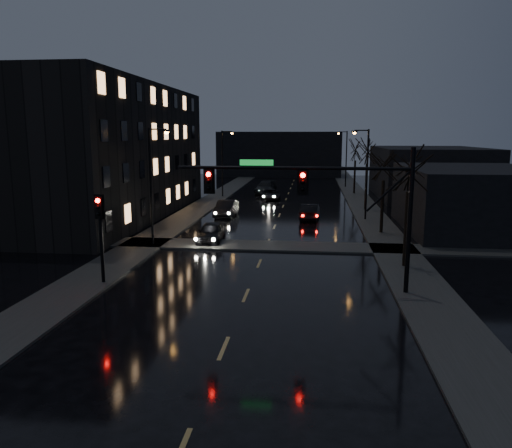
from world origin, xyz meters
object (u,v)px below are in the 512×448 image
(oncoming_car_c, at_px, (270,194))
(oncoming_car_d, at_px, (266,187))
(oncoming_car_a, at_px, (211,232))
(lead_car, at_px, (310,212))
(oncoming_car_b, at_px, (226,209))

(oncoming_car_c, relative_size, oncoming_car_d, 0.84)
(oncoming_car_a, distance_m, oncoming_car_d, 30.00)
(oncoming_car_c, relative_size, lead_car, 1.05)
(oncoming_car_b, distance_m, oncoming_car_c, 12.88)
(oncoming_car_a, height_order, lead_car, lead_car)
(oncoming_car_b, distance_m, oncoming_car_d, 18.91)
(oncoming_car_b, height_order, oncoming_car_d, oncoming_car_d)
(oncoming_car_d, height_order, lead_car, oncoming_car_d)
(oncoming_car_c, bearing_deg, lead_car, -77.94)
(oncoming_car_a, xyz_separation_m, oncoming_car_b, (-0.86, 11.18, 0.04))
(oncoming_car_a, xyz_separation_m, oncoming_car_c, (2.23, 23.68, -0.07))
(oncoming_car_b, bearing_deg, oncoming_car_a, -83.80)
(oncoming_car_d, distance_m, lead_car, 20.49)
(oncoming_car_a, relative_size, oncoming_car_b, 0.91)
(oncoming_car_d, bearing_deg, oncoming_car_b, -90.49)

